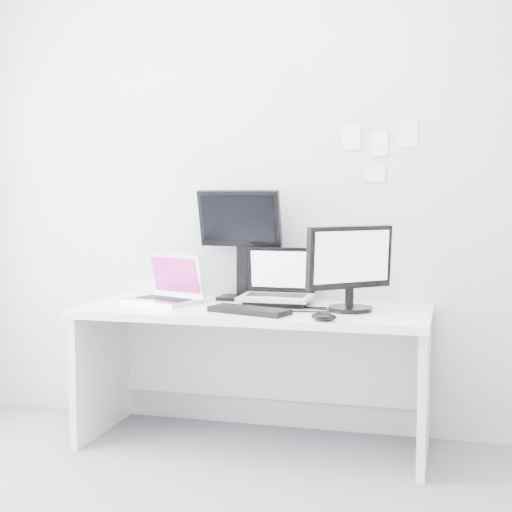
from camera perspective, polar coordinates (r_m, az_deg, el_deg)
name	(u,v)px	position (r m, az deg, el deg)	size (l,w,h in m)	color
back_wall	(270,187)	(4.17, 1.04, 5.23)	(3.60, 3.60, 0.00)	silver
desk	(253,377)	(3.95, -0.21, -9.18)	(1.80, 0.70, 0.73)	white
macbook	(162,278)	(4.04, -7.15, -1.65)	(0.37, 0.28, 0.28)	silver
speaker	(187,284)	(4.18, -5.27, -2.12)	(0.09, 0.09, 0.17)	black
dell_laptop	(276,276)	(3.93, 1.51, -1.54)	(0.37, 0.29, 0.31)	#B4B7BB
rear_monitor	(241,244)	(4.12, -1.17, 0.95)	(0.46, 0.17, 0.62)	black
samsung_monitor	(351,267)	(3.77, 7.22, -0.84)	(0.48, 0.22, 0.44)	black
keyboard	(249,311)	(3.70, -0.51, -4.16)	(0.41, 0.15, 0.03)	black
mouse	(324,317)	(3.49, 5.17, -4.62)	(0.12, 0.08, 0.04)	black
wall_note_0	(351,137)	(4.09, 7.23, 8.98)	(0.10, 0.00, 0.14)	white
wall_note_1	(379,144)	(4.07, 9.34, 8.41)	(0.09, 0.00, 0.13)	white
wall_note_2	(408,134)	(4.06, 11.48, 9.09)	(0.10, 0.00, 0.14)	white
wall_note_3	(375,174)	(4.07, 9.03, 6.16)	(0.11, 0.00, 0.08)	white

